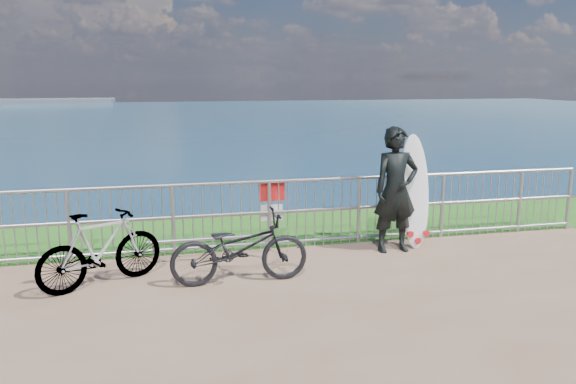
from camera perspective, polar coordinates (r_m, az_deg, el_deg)
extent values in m
plane|color=#266D1E|center=(10.19, -0.31, -3.73)|extent=(120.00, 120.00, 0.00)
cube|color=brown|center=(12.17, -1.56, -13.71)|extent=(120.00, 0.30, 5.00)
plane|color=navy|center=(97.22, -11.66, 6.83)|extent=(260.00, 260.00, 0.00)
cylinder|color=#95979D|center=(8.90, 1.23, 1.22)|extent=(10.00, 0.06, 0.06)
cylinder|color=#95979D|center=(9.00, 1.22, -1.88)|extent=(10.00, 0.05, 0.05)
cylinder|color=#95979D|center=(9.14, 1.20, -4.96)|extent=(10.00, 0.05, 0.05)
cylinder|color=#95979D|center=(8.87, -21.34, -3.27)|extent=(0.06, 0.06, 1.10)
cylinder|color=#95979D|center=(8.76, -11.59, -2.87)|extent=(0.06, 0.06, 1.10)
cylinder|color=#95979D|center=(8.91, -1.91, -2.39)|extent=(0.06, 0.06, 1.10)
cylinder|color=#95979D|center=(9.31, 7.20, -1.88)|extent=(0.06, 0.06, 1.10)
cylinder|color=#95979D|center=(9.91, 15.38, -1.37)|extent=(0.06, 0.06, 1.10)
cylinder|color=#95979D|center=(10.70, 22.49, -0.91)|extent=(0.06, 0.06, 1.10)
cylinder|color=#95979D|center=(11.30, 26.63, -0.63)|extent=(0.06, 0.06, 1.10)
cube|color=red|center=(8.90, -1.67, 0.03)|extent=(0.42, 0.02, 0.30)
cube|color=white|center=(8.89, -1.66, 0.02)|extent=(0.38, 0.01, 0.08)
cube|color=white|center=(8.97, -1.65, -2.10)|extent=(0.36, 0.02, 0.26)
imported|color=black|center=(8.88, 10.90, 0.20)|extent=(0.73, 0.49, 1.96)
ellipsoid|color=silver|center=(9.22, 12.74, 0.10)|extent=(0.51, 0.45, 1.82)
cone|color=red|center=(9.21, 12.10, -4.07)|extent=(0.11, 0.20, 0.11)
cone|color=red|center=(9.32, 13.65, -3.94)|extent=(0.11, 0.20, 0.11)
cone|color=red|center=(9.30, 12.85, -4.72)|extent=(0.11, 0.20, 0.11)
imported|color=black|center=(7.49, -4.95, -5.70)|extent=(1.84, 0.66, 0.96)
imported|color=black|center=(7.75, -18.50, -5.49)|extent=(1.72, 1.21, 1.02)
cylinder|color=#95979D|center=(8.40, -7.81, -4.71)|extent=(1.86, 0.05, 0.05)
cylinder|color=#95979D|center=(8.42, -13.43, -6.16)|extent=(0.04, 0.04, 0.36)
cylinder|color=#95979D|center=(8.55, -2.21, -5.57)|extent=(0.04, 0.04, 0.36)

